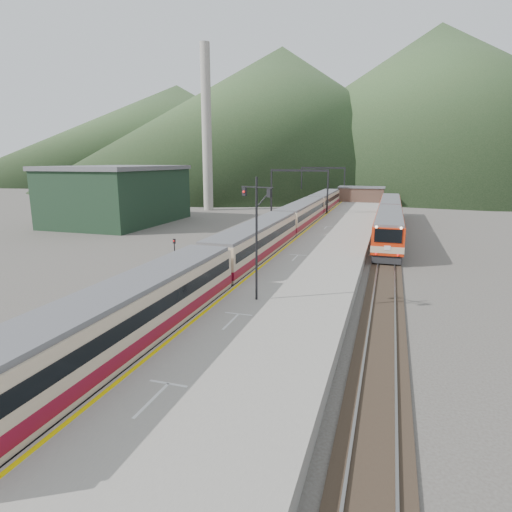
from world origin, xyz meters
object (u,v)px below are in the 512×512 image
(main_train, at_px, (283,226))
(worker, at_px, (3,338))
(signal_mast, at_px, (257,227))
(second_train, at_px, (389,218))

(main_train, xyz_separation_m, worker, (-6.53, -31.92, -1.31))
(signal_mast, bearing_deg, main_train, 99.79)
(second_train, height_order, worker, second_train)
(worker, bearing_deg, signal_mast, -141.72)
(second_train, bearing_deg, signal_mast, -102.13)
(second_train, xyz_separation_m, worker, (-18.03, -43.81, -1.25))
(second_train, xyz_separation_m, signal_mast, (-7.52, -34.97, 3.53))
(signal_mast, height_order, worker, signal_mast)
(main_train, height_order, second_train, main_train)
(main_train, height_order, signal_mast, signal_mast)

